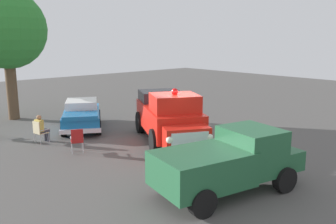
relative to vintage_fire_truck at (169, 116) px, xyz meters
The scene contains 10 objects.
ground_plane 1.32m from the vintage_fire_truck, 159.75° to the right, with size 60.00×60.00×0.00m, color #514F4C.
vintage_fire_truck is the anchor object (origin of this frame).
classic_hot_rod 5.19m from the vintage_fire_truck, 19.73° to the left, with size 4.69×3.81×1.46m.
parked_pickup 5.71m from the vintage_fire_truck, 156.40° to the left, with size 2.76×5.06×1.90m.
lawn_chair_near_truck 5.88m from the vintage_fire_truck, 50.25° to the left, with size 0.60×0.59×1.02m.
lawn_chair_by_car 4.16m from the vintage_fire_truck, 70.92° to the left, with size 0.65×0.65×1.02m.
spectator_seated 5.80m from the vintage_fire_truck, 49.21° to the left, with size 0.48×0.60×1.29m.
spectator_standing 4.24m from the vintage_fire_truck, 35.11° to the right, with size 0.65×0.31×1.68m.
oak_tree_left 10.97m from the vintage_fire_truck, 20.63° to the left, with size 4.42×4.42×7.35m.
traffic_cone 5.44m from the vintage_fire_truck, 32.68° to the right, with size 0.40×0.40×0.64m.
Camera 1 is at (-11.08, 10.67, 4.62)m, focal length 37.99 mm.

